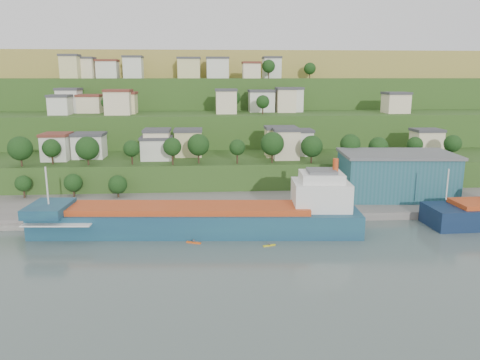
{
  "coord_description": "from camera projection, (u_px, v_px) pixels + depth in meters",
  "views": [
    {
      "loc": [
        -8.71,
        -95.86,
        35.63
      ],
      "look_at": [
        -1.15,
        15.0,
        11.07
      ],
      "focal_mm": 35.0,
      "sensor_mm": 36.0,
      "label": 1
    }
  ],
  "objects": [
    {
      "name": "quay",
      "position": [
        312.0,
        208.0,
        130.26
      ],
      "size": [
        220.0,
        26.0,
        4.0
      ],
      "primitive_type": "cube",
      "color": "slate",
      "rests_on": "ground"
    },
    {
      "name": "dinghy",
      "position": [
        54.0,
        214.0,
        118.67
      ],
      "size": [
        3.93,
        1.57,
        0.78
      ],
      "primitive_type": "cube",
      "rotation": [
        0.0,
        0.0,
        0.03
      ],
      "color": "silver",
      "rests_on": "pebble_beach"
    },
    {
      "name": "kayak_yellow",
      "position": [
        269.0,
        245.0,
        100.7
      ],
      "size": [
        2.85,
        1.3,
        0.71
      ],
      "rotation": [
        0.0,
        0.0,
        0.3
      ],
      "color": "gold",
      "rests_on": "ground"
    },
    {
      "name": "warehouse",
      "position": [
        396.0,
        175.0,
        132.99
      ],
      "size": [
        32.37,
        21.32,
        12.8
      ],
      "rotation": [
        0.0,
        0.0,
        -0.08
      ],
      "color": "#1E525B",
      "rests_on": "quay"
    },
    {
      "name": "hillside",
      "position": [
        224.0,
        141.0,
        265.93
      ],
      "size": [
        360.0,
        210.88,
        96.0
      ],
      "color": "#284719",
      "rests_on": "ground"
    },
    {
      "name": "ground",
      "position": [
        250.0,
        244.0,
        101.65
      ],
      "size": [
        500.0,
        500.0,
        0.0
      ],
      "primitive_type": "plane",
      "color": "#465653",
      "rests_on": "ground"
    },
    {
      "name": "cargo_ship_near",
      "position": [
        208.0,
        220.0,
        108.92
      ],
      "size": [
        75.98,
        16.82,
        19.36
      ],
      "rotation": [
        0.0,
        0.0,
        -0.07
      ],
      "color": "navy",
      "rests_on": "ground"
    },
    {
      "name": "caravan",
      "position": [
        58.0,
        206.0,
        121.51
      ],
      "size": [
        7.05,
        5.11,
        3.04
      ],
      "primitive_type": "cube",
      "rotation": [
        0.0,
        0.0,
        -0.42
      ],
      "color": "silver",
      "rests_on": "pebble_beach"
    },
    {
      "name": "kayak_orange",
      "position": [
        194.0,
        242.0,
        102.42
      ],
      "size": [
        3.31,
        1.78,
        0.83
      ],
      "rotation": [
        0.0,
        0.0,
        -0.38
      ],
      "color": "#E75414",
      "rests_on": "ground"
    },
    {
      "name": "pebble_beach",
      "position": [
        28.0,
        219.0,
        119.43
      ],
      "size": [
        40.0,
        18.0,
        2.4
      ],
      "primitive_type": "cube",
      "color": "slate",
      "rests_on": "ground"
    }
  ]
}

